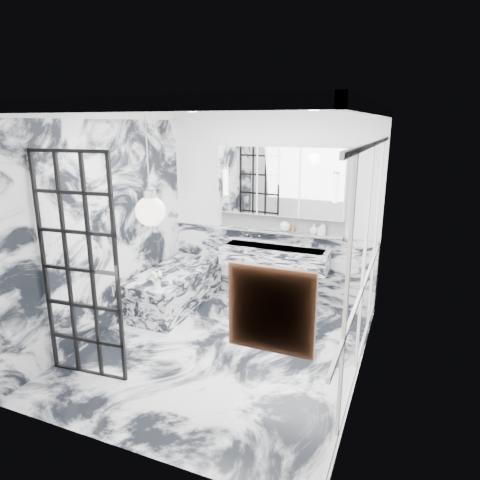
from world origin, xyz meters
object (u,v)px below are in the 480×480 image
at_px(trough_sink, 274,257).
at_px(mirror_cabinet, 280,181).
at_px(crittall_door, 80,270).
at_px(bathtub, 174,288).

distance_m(trough_sink, mirror_cabinet, 1.10).
distance_m(crittall_door, mirror_cabinet, 3.07).
height_order(crittall_door, bathtub, crittall_door).
height_order(crittall_door, trough_sink, crittall_door).
relative_size(crittall_door, mirror_cabinet, 1.25).
bearing_deg(bathtub, trough_sink, 26.48).
xyz_separation_m(crittall_door, trough_sink, (1.25, 2.57, -0.46)).
distance_m(crittall_door, trough_sink, 2.89).
relative_size(trough_sink, mirror_cabinet, 0.84).
xyz_separation_m(crittall_door, mirror_cabinet, (1.25, 2.74, 0.63)).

